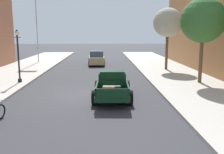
{
  "coord_description": "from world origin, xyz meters",
  "views": [
    {
      "loc": [
        1.02,
        -15.23,
        3.8
      ],
      "look_at": [
        1.53,
        0.51,
        1.0
      ],
      "focal_mm": 40.51,
      "sensor_mm": 36.0,
      "label": 1
    }
  ],
  "objects_px": {
    "car_background_tan": "(96,58)",
    "street_tree_second": "(168,23)",
    "flagpole": "(38,16)",
    "street_tree_nearest": "(203,21)",
    "hotrod_truck_dark_green": "(112,85)",
    "street_lamp_near": "(18,52)"
  },
  "relations": [
    {
      "from": "flagpole",
      "to": "car_background_tan",
      "type": "bearing_deg",
      "value": -14.26
    },
    {
      "from": "car_background_tan",
      "to": "street_tree_second",
      "type": "relative_size",
      "value": 0.73
    },
    {
      "from": "street_lamp_near",
      "to": "street_tree_nearest",
      "type": "distance_m",
      "value": 13.5
    },
    {
      "from": "car_background_tan",
      "to": "flagpole",
      "type": "distance_m",
      "value": 8.78
    },
    {
      "from": "flagpole",
      "to": "street_tree_nearest",
      "type": "distance_m",
      "value": 20.08
    },
    {
      "from": "hotrod_truck_dark_green",
      "to": "street_lamp_near",
      "type": "distance_m",
      "value": 8.07
    },
    {
      "from": "hotrod_truck_dark_green",
      "to": "street_tree_second",
      "type": "bearing_deg",
      "value": 61.01
    },
    {
      "from": "car_background_tan",
      "to": "street_tree_second",
      "type": "bearing_deg",
      "value": -34.32
    },
    {
      "from": "hotrod_truck_dark_green",
      "to": "street_tree_nearest",
      "type": "relative_size",
      "value": 0.82
    },
    {
      "from": "hotrod_truck_dark_green",
      "to": "flagpole",
      "type": "distance_m",
      "value": 19.58
    },
    {
      "from": "car_background_tan",
      "to": "street_lamp_near",
      "type": "distance_m",
      "value": 12.4
    },
    {
      "from": "street_lamp_near",
      "to": "street_tree_second",
      "type": "xyz_separation_m",
      "value": [
        12.47,
        6.21,
        2.31
      ]
    },
    {
      "from": "street_tree_nearest",
      "to": "street_tree_second",
      "type": "bearing_deg",
      "value": 97.11
    },
    {
      "from": "flagpole",
      "to": "street_tree_nearest",
      "type": "relative_size",
      "value": 1.51
    },
    {
      "from": "car_background_tan",
      "to": "street_tree_nearest",
      "type": "relative_size",
      "value": 0.72
    },
    {
      "from": "street_tree_nearest",
      "to": "hotrod_truck_dark_green",
      "type": "bearing_deg",
      "value": -151.24
    },
    {
      "from": "hotrod_truck_dark_green",
      "to": "street_tree_nearest",
      "type": "bearing_deg",
      "value": 28.76
    },
    {
      "from": "flagpole",
      "to": "street_tree_nearest",
      "type": "bearing_deg",
      "value": -41.83
    },
    {
      "from": "hotrod_truck_dark_green",
      "to": "street_lamp_near",
      "type": "height_order",
      "value": "street_lamp_near"
    },
    {
      "from": "car_background_tan",
      "to": "street_tree_nearest",
      "type": "bearing_deg",
      "value": -55.58
    },
    {
      "from": "car_background_tan",
      "to": "street_tree_second",
      "type": "xyz_separation_m",
      "value": [
        7.1,
        -4.85,
        3.93
      ]
    },
    {
      "from": "street_tree_nearest",
      "to": "street_tree_second",
      "type": "distance_m",
      "value": 6.8
    }
  ]
}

